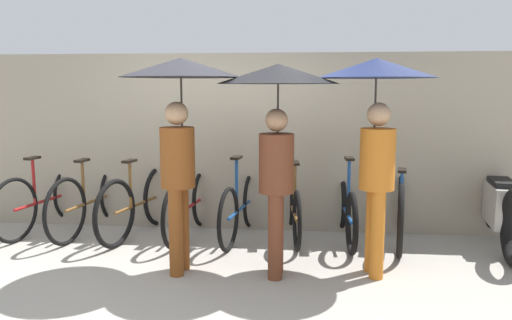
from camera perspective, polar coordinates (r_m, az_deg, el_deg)
name	(u,v)px	position (r m, az deg, el deg)	size (l,w,h in m)	color
ground_plane	(188,283)	(4.67, -7.79, -13.70)	(30.00, 30.00, 0.00)	#9E998E
back_wall	(221,142)	(6.16, -4.08, 2.02)	(13.31, 0.12, 2.15)	gray
parked_bicycle_0	(46,199)	(6.65, -22.88, -4.11)	(0.49, 1.78, 1.04)	black
parked_bicycle_1	(93,199)	(6.39, -18.09, -4.31)	(0.47, 1.83, 1.01)	black
parked_bicycle_2	(139,202)	(6.08, -13.18, -4.74)	(0.55, 1.72, 1.11)	black
parked_bicycle_3	(190,205)	(5.94, -7.55, -5.12)	(0.44, 1.66, 1.05)	black
parked_bicycle_4	(241,207)	(5.83, -1.73, -5.34)	(0.44, 1.68, 1.05)	black
parked_bicycle_5	(293,208)	(5.86, 4.26, -5.48)	(0.44, 1.62, 0.97)	black
parked_bicycle_6	(346,210)	(5.83, 10.25, -5.63)	(0.44, 1.66, 1.04)	black
parked_bicycle_7	(400,208)	(5.90, 16.18, -5.24)	(0.52, 1.85, 1.03)	black
pedestrian_leading	(180,98)	(4.71, -8.69, 7.00)	(1.15, 1.15, 2.02)	brown
pedestrian_center	(278,104)	(4.58, 2.48, 6.40)	(1.13, 1.13, 1.96)	brown
pedestrian_trailing	(377,101)	(4.72, 13.62, 6.58)	(1.10, 1.10, 2.01)	#C66B1E
motorcycle	(500,209)	(6.14, 26.12, -5.00)	(0.59, 2.04, 0.95)	black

